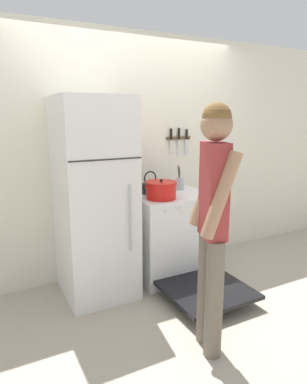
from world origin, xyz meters
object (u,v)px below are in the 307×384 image
(stove_range, at_px, (172,235))
(person, at_px, (213,217))
(tea_kettle, at_px, (150,187))
(dutch_oven_pot, at_px, (161,190))
(utensil_jar, at_px, (180,183))
(refrigerator, at_px, (95,199))

(stove_range, relative_size, person, 0.77)
(stove_range, distance_m, tea_kettle, 0.57)
(tea_kettle, distance_m, person, 1.37)
(dutch_oven_pot, distance_m, utensil_jar, 0.47)
(stove_range, xyz_separation_m, tea_kettle, (-0.17, 0.17, 0.52))
(stove_range, relative_size, tea_kettle, 5.75)
(refrigerator, distance_m, utensil_jar, 1.05)
(dutch_oven_pot, relative_size, tea_kettle, 1.47)
(refrigerator, xyz_separation_m, person, (0.46, -1.19, 0.08))
(person, bearing_deg, utensil_jar, -5.98)
(utensil_jar, bearing_deg, dutch_oven_pot, -144.86)
(refrigerator, relative_size, dutch_oven_pot, 5.32)
(person, bearing_deg, refrigerator, 38.24)
(refrigerator, height_order, person, refrigerator)
(person, bearing_deg, dutch_oven_pot, 7.13)
(stove_range, xyz_separation_m, person, (-0.37, -1.18, 0.57))
(stove_range, bearing_deg, dutch_oven_pot, -152.77)
(utensil_jar, height_order, person, person)
(utensil_jar, bearing_deg, tea_kettle, -178.81)
(tea_kettle, distance_m, utensil_jar, 0.37)
(dutch_oven_pot, height_order, person, person)
(stove_range, bearing_deg, person, -107.58)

